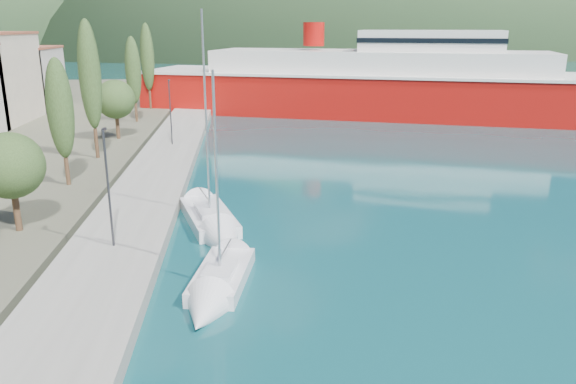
{
  "coord_description": "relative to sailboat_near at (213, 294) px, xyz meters",
  "views": [
    {
      "loc": [
        -2.2,
        -13.39,
        11.67
      ],
      "look_at": [
        0.0,
        14.0,
        3.5
      ],
      "focal_mm": 35.0,
      "sensor_mm": 36.0,
      "label": 1
    }
  ],
  "objects": [
    {
      "name": "ground",
      "position": [
        3.7,
        110.79,
        -0.29
      ],
      "size": [
        1400.0,
        1400.0,
        0.0
      ],
      "primitive_type": "plane",
      "color": "#11494F"
    },
    {
      "name": "quay",
      "position": [
        -5.3,
        16.79,
        0.11
      ],
      "size": [
        5.0,
        88.0,
        0.8
      ],
      "primitive_type": "cube",
      "color": "gray",
      "rests_on": "ground"
    },
    {
      "name": "tree_row",
      "position": [
        -11.1,
        22.95,
        5.69
      ],
      "size": [
        3.86,
        66.09,
        11.54
      ],
      "color": "#47301E",
      "rests_on": "land_strip"
    },
    {
      "name": "lamp_posts",
      "position": [
        -5.3,
        6.38,
        3.79
      ],
      "size": [
        0.15,
        47.84,
        6.06
      ],
      "color": "#2D2D33",
      "rests_on": "quay"
    },
    {
      "name": "sailboat_near",
      "position": [
        0.0,
        0.0,
        0.0
      ],
      "size": [
        3.6,
        7.79,
        10.78
      ],
      "color": "silver",
      "rests_on": "ground"
    },
    {
      "name": "sailboat_mid",
      "position": [
        -0.17,
        8.11,
        0.03
      ],
      "size": [
        4.8,
        9.71,
        13.52
      ],
      "color": "silver",
      "rests_on": "ground"
    },
    {
      "name": "ferry",
      "position": [
        19.9,
        52.63,
        3.58
      ],
      "size": [
        65.14,
        33.33,
        12.74
      ],
      "color": "#A60E0A",
      "rests_on": "ground"
    }
  ]
}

